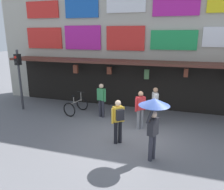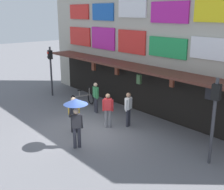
# 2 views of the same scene
# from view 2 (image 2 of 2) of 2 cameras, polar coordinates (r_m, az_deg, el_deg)

# --- Properties ---
(ground_plane) EXTENTS (80.00, 80.00, 0.00)m
(ground_plane) POSITION_cam_2_polar(r_m,az_deg,el_deg) (13.29, -5.06, -7.41)
(ground_plane) COLOR slate
(shopfront) EXTENTS (18.00, 2.60, 8.00)m
(shopfront) POSITION_cam_2_polar(r_m,az_deg,el_deg) (15.32, 8.86, 10.99)
(shopfront) COLOR #B2AD9E
(shopfront) RESTS_ON ground
(traffic_light_near) EXTENTS (0.31, 0.34, 3.20)m
(traffic_light_near) POSITION_cam_2_polar(r_m,az_deg,el_deg) (18.85, -12.19, 6.19)
(traffic_light_near) COLOR #38383D
(traffic_light_near) RESTS_ON ground
(traffic_light_far) EXTENTS (0.32, 0.35, 3.20)m
(traffic_light_far) POSITION_cam_2_polar(r_m,az_deg,el_deg) (10.51, 19.83, -2.37)
(traffic_light_far) COLOR #38383D
(traffic_light_far) RESTS_ON ground
(bicycle_parked) EXTENTS (0.91, 1.27, 1.05)m
(bicycle_parked) POSITION_cam_2_polar(r_m,az_deg,el_deg) (16.82, -5.94, -0.85)
(bicycle_parked) COLOR black
(bicycle_parked) RESTS_ON ground
(pedestrian_in_green) EXTENTS (0.51, 0.32, 1.68)m
(pedestrian_in_green) POSITION_cam_2_polar(r_m,az_deg,el_deg) (15.49, -3.27, -0.16)
(pedestrian_in_green) COLOR #2D2D38
(pedestrian_in_green) RESTS_ON ground
(pedestrian_with_umbrella) EXTENTS (0.96, 0.96, 2.08)m
(pedestrian_with_umbrella) POSITION_cam_2_polar(r_m,az_deg,el_deg) (11.30, -7.22, -2.88)
(pedestrian_with_umbrella) COLOR #2D2D38
(pedestrian_with_umbrella) RESTS_ON ground
(pedestrian_in_black) EXTENTS (0.47, 0.47, 1.68)m
(pedestrian_in_black) POSITION_cam_2_polar(r_m,az_deg,el_deg) (12.97, -7.64, -3.43)
(pedestrian_in_black) COLOR black
(pedestrian_in_black) RESTS_ON ground
(pedestrian_in_yellow) EXTENTS (0.33, 0.51, 1.68)m
(pedestrian_in_yellow) POSITION_cam_2_polar(r_m,az_deg,el_deg) (13.61, 3.27, -2.51)
(pedestrian_in_yellow) COLOR #2D2D38
(pedestrian_in_yellow) RESTS_ON ground
(pedestrian_in_blue) EXTENTS (0.41, 0.41, 1.68)m
(pedestrian_in_blue) POSITION_cam_2_polar(r_m,az_deg,el_deg) (13.44, -0.82, -2.73)
(pedestrian_in_blue) COLOR gray
(pedestrian_in_blue) RESTS_ON ground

